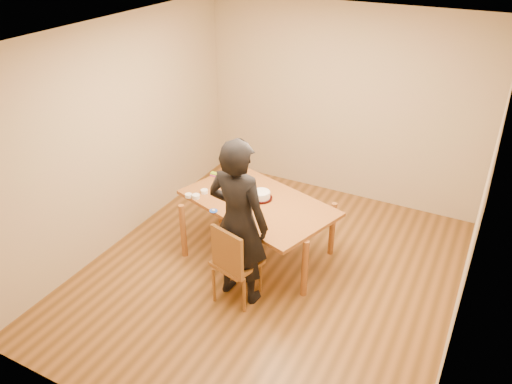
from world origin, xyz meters
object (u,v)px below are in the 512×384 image
at_px(cake, 261,195).
at_px(person, 238,222).
at_px(dining_chair, 237,262).
at_px(dining_table, 258,203).
at_px(cake_plate, 261,198).

height_order(cake, person, person).
distance_m(dining_chair, cake, 0.93).
bearing_deg(person, dining_table, -75.17).
xyz_separation_m(cake_plate, person, (0.14, -0.80, 0.16)).
bearing_deg(cake_plate, cake, 0.00).
xyz_separation_m(dining_chair, cake, (-0.14, 0.84, 0.35)).
relative_size(cake, person, 0.11).
bearing_deg(dining_table, person, -60.45).
distance_m(dining_chair, person, 0.48).
xyz_separation_m(dining_table, person, (0.15, -0.73, 0.19)).
distance_m(dining_chair, cake_plate, 0.91).
bearing_deg(cake_plate, dining_chair, -80.38).
height_order(dining_chair, cake, cake).
bearing_deg(dining_chair, person, 105.58).
relative_size(dining_table, cake, 8.28).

